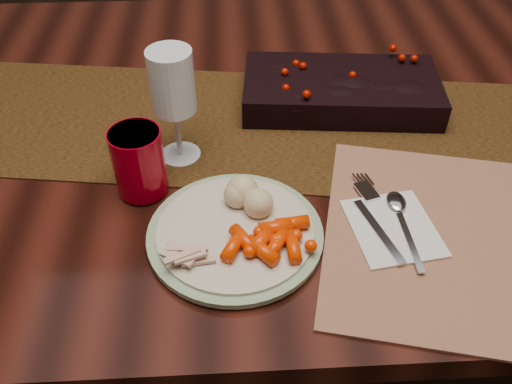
{
  "coord_description": "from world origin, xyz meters",
  "views": [
    {
      "loc": [
        -0.05,
        -0.81,
        1.31
      ],
      "look_at": [
        -0.02,
        -0.26,
        0.8
      ],
      "focal_mm": 38.0,
      "sensor_mm": 36.0,
      "label": 1
    }
  ],
  "objects": [
    {
      "name": "placemat_main",
      "position": [
        0.32,
        -0.33,
        0.75
      ],
      "size": [
        0.57,
        0.47,
        0.0
      ],
      "primitive_type": "cube",
      "rotation": [
        0.0,
        0.0,
        -0.24
      ],
      "color": "brown",
      "rests_on": "dining_table"
    },
    {
      "name": "fork",
      "position": [
        0.14,
        -0.28,
        0.76
      ],
      "size": [
        0.07,
        0.16,
        0.0
      ],
      "primitive_type": null,
      "rotation": [
        0.0,
        0.0,
        0.3
      ],
      "color": "silver",
      "rests_on": "napkin"
    },
    {
      "name": "floor",
      "position": [
        0.0,
        0.0,
        0.0
      ],
      "size": [
        5.0,
        5.0,
        0.0
      ],
      "primitive_type": "plane",
      "color": "black",
      "rests_on": "ground"
    },
    {
      "name": "napkin",
      "position": [
        0.17,
        -0.3,
        0.76
      ],
      "size": [
        0.13,
        0.15,
        0.0
      ],
      "primitive_type": "cube",
      "rotation": [
        0.0,
        0.0,
        0.15
      ],
      "color": "silver",
      "rests_on": "placemat_main"
    },
    {
      "name": "wine_glass",
      "position": [
        -0.14,
        -0.11,
        0.84
      ],
      "size": [
        0.07,
        0.07,
        0.19
      ],
      "primitive_type": null,
      "rotation": [
        0.0,
        0.0,
        0.05
      ],
      "color": "silver",
      "rests_on": "dining_table"
    },
    {
      "name": "table_runner",
      "position": [
        0.05,
        -0.04,
        0.75
      ],
      "size": [
        1.7,
        0.57,
        0.0
      ],
      "primitive_type": "cube",
      "rotation": [
        0.0,
        0.0,
        -0.14
      ],
      "color": "#3B240A",
      "rests_on": "dining_table"
    },
    {
      "name": "dining_table",
      "position": [
        0.0,
        0.0,
        0.38
      ],
      "size": [
        1.8,
        1.0,
        0.75
      ],
      "primitive_type": "cube",
      "color": "black",
      "rests_on": "floor"
    },
    {
      "name": "centerpiece",
      "position": [
        0.15,
        0.02,
        0.79
      ],
      "size": [
        0.36,
        0.21,
        0.07
      ],
      "primitive_type": null,
      "rotation": [
        0.0,
        0.0,
        -0.09
      ],
      "color": "black",
      "rests_on": "table_runner"
    },
    {
      "name": "spoon",
      "position": [
        0.18,
        -0.3,
        0.76
      ],
      "size": [
        0.03,
        0.14,
        0.0
      ],
      "primitive_type": null,
      "rotation": [
        0.0,
        0.0,
        0.03
      ],
      "color": "white",
      "rests_on": "napkin"
    },
    {
      "name": "turkey_shreds",
      "position": [
        -0.11,
        -0.35,
        0.78
      ],
      "size": [
        0.08,
        0.07,
        0.01
      ],
      "primitive_type": null,
      "rotation": [
        0.0,
        0.0,
        -0.31
      ],
      "color": "beige",
      "rests_on": "dinner_plate"
    },
    {
      "name": "baby_carrots",
      "position": [
        -0.01,
        -0.33,
        0.78
      ],
      "size": [
        0.14,
        0.13,
        0.02
      ],
      "primitive_type": null,
      "rotation": [
        0.0,
        0.0,
        -0.33
      ],
      "color": "#EB3100",
      "rests_on": "dinner_plate"
    },
    {
      "name": "red_cup",
      "position": [
        -0.19,
        -0.19,
        0.81
      ],
      "size": [
        0.09,
        0.09,
        0.1
      ],
      "primitive_type": "cylinder",
      "rotation": [
        0.0,
        0.0,
        0.24
      ],
      "color": "maroon",
      "rests_on": "placemat_main"
    },
    {
      "name": "mashed_potatoes",
      "position": [
        -0.04,
        -0.25,
        0.79
      ],
      "size": [
        0.09,
        0.08,
        0.05
      ],
      "primitive_type": null,
      "rotation": [
        0.0,
        0.0,
        -0.07
      ],
      "color": "beige",
      "rests_on": "dinner_plate"
    },
    {
      "name": "dinner_plate",
      "position": [
        -0.05,
        -0.3,
        0.76
      ],
      "size": [
        0.25,
        0.25,
        0.01
      ],
      "primitive_type": "cylinder",
      "rotation": [
        0.0,
        0.0,
        -0.05
      ],
      "color": "beige",
      "rests_on": "placemat_main"
    }
  ]
}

